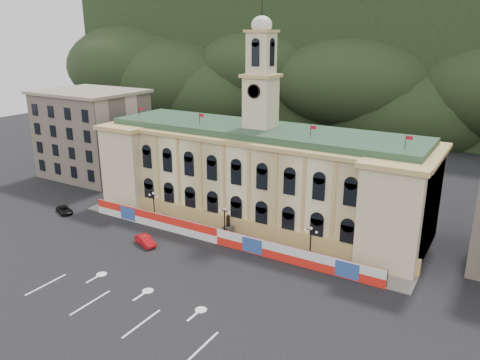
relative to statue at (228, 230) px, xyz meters
The scene contains 13 objects.
ground 18.04m from the statue, 90.00° to the right, with size 260.00×260.00×0.00m, color black.
lane_markings 23.03m from the statue, 90.00° to the right, with size 26.00×10.00×0.02m, color white, non-canonical shape.
hill_ridge 105.59m from the statue, 89.98° to the left, with size 230.00×80.00×64.00m.
city_hall 11.71m from the statue, 90.00° to the left, with size 56.20×17.60×37.10m.
side_building_left 45.63m from the statue, 163.26° to the left, with size 21.00×17.00×18.60m.
hoarding_fence 2.93m from the statue, 88.90° to the right, with size 50.00×0.44×2.50m.
pavement 1.13m from the statue, 90.00° to the right, with size 56.00×5.50×0.16m, color slate.
statue is the anchor object (origin of this frame).
lamp_left 14.16m from the statue, behind, with size 1.96×0.44×5.15m.
lamp_center 2.14m from the statue, 90.00° to the right, with size 1.96×0.44×5.15m.
lamp_right 14.16m from the statue, ahead, with size 1.96×0.44×5.15m.
red_sedan 12.65m from the statue, 135.72° to the right, with size 4.57×2.97×1.42m, color #B50C12.
black_suv 30.67m from the statue, 168.01° to the right, with size 4.69×3.43×1.19m, color black.
Camera 1 is at (35.80, -38.09, 30.40)m, focal length 35.00 mm.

